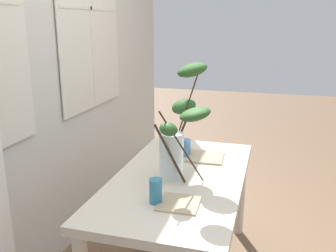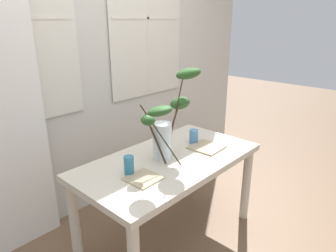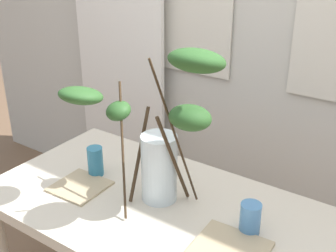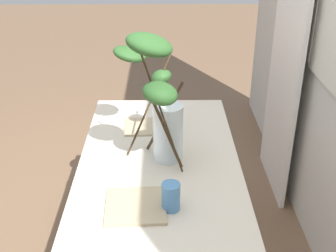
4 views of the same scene
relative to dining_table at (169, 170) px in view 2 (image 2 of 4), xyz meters
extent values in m
plane|color=brown|center=(0.00, 0.00, -0.62)|extent=(14.00, 14.00, 0.00)
cube|color=beige|center=(0.00, 0.95, 0.92)|extent=(4.48, 0.12, 3.09)
cube|color=silver|center=(-0.65, 0.88, 1.12)|extent=(0.89, 0.01, 1.46)
cube|color=silver|center=(-0.65, 0.88, 1.12)|extent=(0.96, 0.01, 1.53)
cube|color=silver|center=(-0.65, 0.87, 1.12)|extent=(0.02, 0.01, 1.46)
cube|color=silver|center=(-0.65, 0.87, 1.12)|extent=(0.89, 0.01, 0.02)
cube|color=silver|center=(0.65, 0.88, 1.12)|extent=(0.89, 0.01, 1.46)
cube|color=silver|center=(0.65, 0.88, 1.12)|extent=(0.96, 0.01, 1.53)
cube|color=silver|center=(0.65, 0.87, 1.12)|extent=(0.02, 0.01, 1.46)
cube|color=silver|center=(0.65, 0.87, 1.12)|extent=(0.89, 0.01, 0.02)
cube|color=beige|center=(0.00, 0.00, 0.08)|extent=(1.45, 0.77, 0.05)
cylinder|color=beige|center=(0.66, -0.33, -0.29)|extent=(0.07, 0.07, 0.68)
cylinder|color=beige|center=(-0.66, 0.33, -0.29)|extent=(0.07, 0.07, 0.68)
cylinder|color=beige|center=(0.66, 0.33, -0.29)|extent=(0.07, 0.07, 0.68)
cylinder|color=silver|center=(-0.03, 0.04, 0.24)|extent=(0.14, 0.14, 0.28)
cylinder|color=silver|center=(-0.03, 0.04, 0.15)|extent=(0.13, 0.13, 0.09)
cylinder|color=#382819|center=(0.07, 0.01, 0.42)|extent=(0.09, 0.21, 0.62)
ellipsoid|color=#285123|center=(0.17, -0.03, 0.73)|extent=(0.24, 0.25, 0.14)
cylinder|color=#382819|center=(-0.14, -0.05, 0.34)|extent=(0.20, 0.23, 0.45)
ellipsoid|color=#285123|center=(-0.24, -0.14, 0.56)|extent=(0.23, 0.24, 0.12)
cylinder|color=#382819|center=(0.05, 0.02, 0.31)|extent=(0.05, 0.18, 0.41)
ellipsoid|color=#285123|center=(0.13, 0.01, 0.51)|extent=(0.18, 0.20, 0.14)
cylinder|color=#382819|center=(-0.12, 0.03, 0.28)|extent=(0.05, 0.19, 0.35)
ellipsoid|color=#285123|center=(-0.20, 0.01, 0.46)|extent=(0.13, 0.13, 0.11)
cylinder|color=teal|center=(-0.37, 0.03, 0.17)|extent=(0.07, 0.07, 0.13)
cylinder|color=#4C84BC|center=(0.37, 0.05, 0.16)|extent=(0.08, 0.08, 0.12)
cube|color=tan|center=(-0.36, -0.09, 0.11)|extent=(0.22, 0.22, 0.01)
cube|color=tan|center=(0.36, -0.10, 0.11)|extent=(0.26, 0.26, 0.01)
camera|label=1|loc=(-2.06, -0.52, 1.02)|focal=39.76mm
camera|label=2|loc=(-1.57, -1.43, 1.11)|focal=32.62mm
camera|label=3|loc=(0.86, -1.18, 1.12)|focal=46.89mm
camera|label=4|loc=(1.82, 0.02, 1.23)|focal=47.28mm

